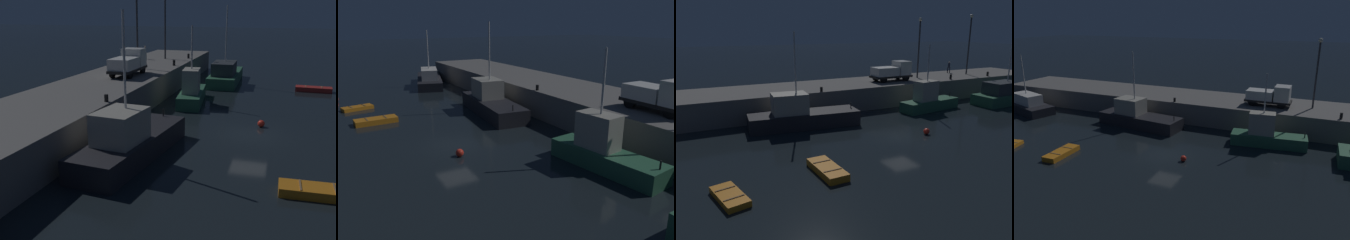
{
  "view_description": "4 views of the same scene",
  "coord_description": "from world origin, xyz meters",
  "views": [
    {
      "loc": [
        -26.53,
        -2.09,
        8.48
      ],
      "look_at": [
        -2.89,
        5.09,
        1.44
      ],
      "focal_mm": 42.04,
      "sensor_mm": 36.0,
      "label": 1
    },
    {
      "loc": [
        21.44,
        -8.32,
        8.41
      ],
      "look_at": [
        -0.36,
        4.33,
        1.12
      ],
      "focal_mm": 36.41,
      "sensor_mm": 36.0,
      "label": 2
    },
    {
      "loc": [
        -15.97,
        -21.18,
        8.64
      ],
      "look_at": [
        -3.54,
        3.6,
        0.92
      ],
      "focal_mm": 35.21,
      "sensor_mm": 36.0,
      "label": 3
    },
    {
      "loc": [
        12.56,
        -24.56,
        12.0
      ],
      "look_at": [
        -1.18,
        6.68,
        1.24
      ],
      "focal_mm": 34.98,
      "sensor_mm": 36.0,
      "label": 4
    }
  ],
  "objects": [
    {
      "name": "rowboat_white_mid",
      "position": [
        -8.47,
        -3.9,
        0.23
      ],
      "size": [
        1.45,
        3.53,
        0.49
      ],
      "color": "orange",
      "rests_on": "ground"
    },
    {
      "name": "bollard_east",
      "position": [
        -3.26,
        9.27,
        2.72
      ],
      "size": [
        0.28,
        0.28,
        0.49
      ],
      "primitive_type": "cylinder",
      "color": "black",
      "rests_on": "pier_quay"
    },
    {
      "name": "fishing_trawler_red",
      "position": [
        8.05,
        6.12,
        1.09
      ],
      "size": [
        7.32,
        2.85,
        7.05
      ],
      "color": "#2D6647",
      "rests_on": "ground"
    },
    {
      "name": "dinghy_orange_near",
      "position": [
        -14.37,
        -4.64,
        0.17
      ],
      "size": [
        1.8,
        3.06,
        0.38
      ],
      "color": "orange",
      "rests_on": "ground"
    },
    {
      "name": "bollard_central",
      "position": [
        14.52,
        9.69,
        2.79
      ],
      "size": [
        0.28,
        0.28,
        0.62
      ],
      "primitive_type": "cylinder",
      "color": "black",
      "rests_on": "pier_quay"
    },
    {
      "name": "ground_plane",
      "position": [
        0.0,
        0.0,
        0.0
      ],
      "size": [
        320.0,
        320.0,
        0.0
      ],
      "primitive_type": "plane",
      "color": "black"
    },
    {
      "name": "pier_quay",
      "position": [
        0.0,
        12.81,
        1.24
      ],
      "size": [
        60.23,
        7.81,
        2.48
      ],
      "color": "slate",
      "rests_on": "ground"
    },
    {
      "name": "dockworker",
      "position": [
        18.85,
        14.59,
        3.4
      ],
      "size": [
        0.4,
        0.4,
        1.62
      ],
      "color": "black",
      "rests_on": "pier_quay"
    },
    {
      "name": "fishing_boat_white",
      "position": [
        19.08,
        4.74,
        0.98
      ],
      "size": [
        10.3,
        3.33,
        8.84
      ],
      "color": "#2D6647",
      "rests_on": "ground"
    },
    {
      "name": "lamp_post_east",
      "position": [
        20.04,
        12.41,
        7.16
      ],
      "size": [
        0.44,
        0.44,
        8.02
      ],
      "color": "#38383D",
      "rests_on": "pier_quay"
    },
    {
      "name": "utility_truck",
      "position": [
        7.24,
        11.98,
        3.64
      ],
      "size": [
        5.03,
        2.03,
        2.34
      ],
      "color": "black",
      "rests_on": "pier_quay"
    },
    {
      "name": "fishing_boat_blue",
      "position": [
        -6.56,
        6.3,
        1.06
      ],
      "size": [
        10.15,
        3.93,
        8.43
      ],
      "color": "#232328",
      "rests_on": "ground"
    },
    {
      "name": "mooring_buoy_mid",
      "position": [
        2.16,
        -0.6,
        0.26
      ],
      "size": [
        0.52,
        0.52,
        0.52
      ],
      "primitive_type": "sphere",
      "color": "red",
      "rests_on": "ground"
    },
    {
      "name": "lamp_post_west",
      "position": [
        11.75,
        12.81,
        6.87
      ],
      "size": [
        0.44,
        0.44,
        7.47
      ],
      "color": "#38383D",
      "rests_on": "pier_quay"
    },
    {
      "name": "bollard_west",
      "position": [
        21.15,
        9.73,
        2.77
      ],
      "size": [
        0.28,
        0.28,
        0.58
      ],
      "primitive_type": "cylinder",
      "color": "black",
      "rests_on": "pier_quay"
    }
  ]
}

